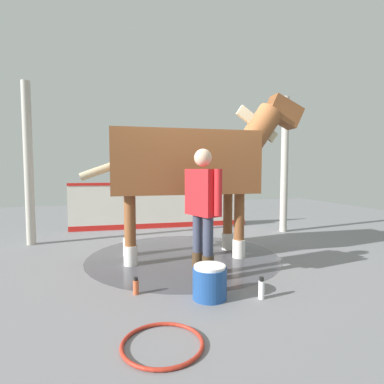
% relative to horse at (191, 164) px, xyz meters
% --- Properties ---
extents(ground_plane, '(16.00, 16.00, 0.02)m').
position_rel_horse_xyz_m(ground_plane, '(0.00, -0.12, -1.50)').
color(ground_plane, gray).
extents(wet_patch, '(3.05, 3.05, 0.00)m').
position_rel_horse_xyz_m(wet_patch, '(0.12, -0.01, -1.49)').
color(wet_patch, '#4C4C54').
rests_on(wet_patch, ground).
extents(barrier_wall, '(4.22, 0.34, 1.09)m').
position_rel_horse_xyz_m(barrier_wall, '(-0.03, -2.51, -0.98)').
color(barrier_wall, silver).
rests_on(barrier_wall, ground).
extents(roof_post_near, '(0.16, 0.16, 2.99)m').
position_rel_horse_xyz_m(roof_post_near, '(-2.56, -1.29, 0.01)').
color(roof_post_near, '#B7B2A8').
rests_on(roof_post_near, ground).
extents(roof_post_far, '(0.16, 0.16, 2.99)m').
position_rel_horse_xyz_m(roof_post_far, '(2.63, -1.60, 0.01)').
color(roof_post_far, '#B7B2A8').
rests_on(roof_post_far, ground).
extents(horse, '(3.61, 1.08, 2.64)m').
position_rel_horse_xyz_m(horse, '(0.00, 0.00, 0.00)').
color(horse, brown).
rests_on(horse, ground).
extents(handler, '(0.36, 0.64, 1.65)m').
position_rel_horse_xyz_m(handler, '(0.15, 1.04, -0.54)').
color(handler, '#47331E').
rests_on(handler, ground).
extents(wash_bucket, '(0.37, 0.37, 0.36)m').
position_rel_horse_xyz_m(wash_bucket, '(0.28, 1.63, -1.31)').
color(wash_bucket, '#1E478C').
rests_on(wash_bucket, ground).
extents(bottle_shampoo, '(0.07, 0.07, 0.24)m').
position_rel_horse_xyz_m(bottle_shampoo, '(-0.25, 1.81, -1.38)').
color(bottle_shampoo, white).
rests_on(bottle_shampoo, ground).
extents(bottle_spray, '(0.06, 0.06, 0.19)m').
position_rel_horse_xyz_m(bottle_spray, '(1.03, 1.29, -1.40)').
color(bottle_spray, '#CC5933').
rests_on(bottle_spray, ground).
extents(hose_coil, '(0.67, 0.67, 0.03)m').
position_rel_horse_xyz_m(hose_coil, '(0.95, 2.38, -1.47)').
color(hose_coil, '#B72D1E').
rests_on(hose_coil, ground).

